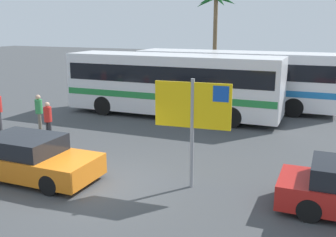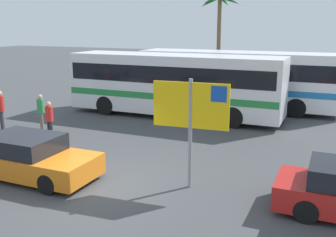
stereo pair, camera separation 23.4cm
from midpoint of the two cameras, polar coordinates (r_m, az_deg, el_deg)
ground at (r=12.03m, az=-10.10°, el=-9.46°), size 120.00×120.00×0.00m
bus_front_coach at (r=20.12m, az=1.20°, el=5.32°), size 11.05×2.58×3.17m
bus_rear_coach at (r=22.52m, az=10.24°, el=5.99°), size 11.05×2.58×3.17m
ferry_sign at (r=11.00m, az=4.14°, el=1.27°), size 2.20×0.22×3.20m
car_orange at (r=12.93m, az=-19.08°, el=-5.36°), size 4.26×1.86×1.32m
pedestrian_crossing_lot at (r=18.38m, az=-17.67°, el=1.29°), size 0.32×0.32×1.63m
pedestrian_near_sign at (r=18.95m, az=-22.84°, el=1.55°), size 0.32×0.32×1.80m
pedestrian_by_bus at (r=16.82m, az=-16.51°, el=0.17°), size 0.32×0.32×1.59m
palm_tree_inland at (r=31.75m, az=7.75°, el=15.44°), size 3.30×3.37×7.04m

